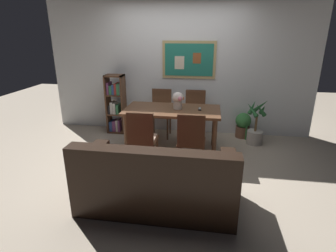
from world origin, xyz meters
TOP-DOWN VIEW (x-y plane):
  - ground_plane at (0.00, 0.00)m, footprint 12.00×12.00m
  - wall_back_with_painting at (0.00, 1.56)m, footprint 5.20×0.14m
  - dining_table at (0.03, 0.50)m, footprint 1.58×0.83m
  - dining_chair_far_right at (0.36, 1.22)m, footprint 0.40×0.41m
  - dining_chair_near_left at (-0.31, -0.23)m, footprint 0.40×0.41m
  - dining_chair_far_left at (-0.30, 1.22)m, footprint 0.40×0.41m
  - dining_chair_near_right at (0.40, -0.21)m, footprint 0.40×0.41m
  - leather_couch at (0.07, -1.12)m, footprint 1.80×0.84m
  - bookshelf at (-1.23, 1.25)m, footprint 0.36×0.28m
  - potted_ivy at (1.30, 1.34)m, footprint 0.30×0.30m
  - potted_palm at (1.49, 1.03)m, footprint 0.44×0.45m
  - flower_vase at (0.11, 0.53)m, footprint 0.20×0.20m
  - tv_remote at (0.48, 0.54)m, footprint 0.05×0.16m

SIDE VIEW (x-z plane):
  - ground_plane at x=0.00m, z-range 0.00..0.00m
  - potted_ivy at x=1.30m, z-range -0.01..0.52m
  - potted_palm at x=1.49m, z-range -0.13..0.71m
  - leather_couch at x=0.07m, z-range -0.11..0.73m
  - dining_chair_far_right at x=0.36m, z-range 0.08..0.99m
  - dining_chair_near_left at x=-0.31m, z-range 0.08..0.99m
  - dining_chair_far_left at x=-0.30m, z-range 0.08..0.99m
  - dining_chair_near_right at x=0.40m, z-range 0.08..0.99m
  - bookshelf at x=-1.23m, z-range -0.02..1.15m
  - dining_table at x=0.03m, z-range 0.28..1.03m
  - tv_remote at x=0.48m, z-range 0.75..0.77m
  - flower_vase at x=0.11m, z-range 0.77..1.05m
  - wall_back_with_painting at x=0.00m, z-range 0.00..2.60m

